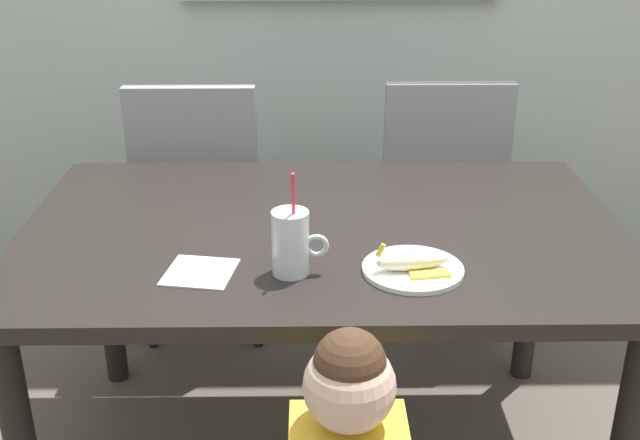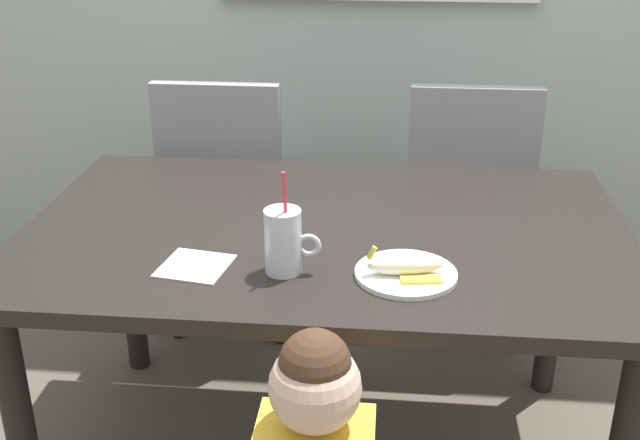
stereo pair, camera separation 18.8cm
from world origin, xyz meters
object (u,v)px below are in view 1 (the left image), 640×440
dining_chair_left (201,196)px  dining_chair_right (438,191)px  peeled_banana (414,262)px  snack_plate (413,269)px  milk_cup (291,246)px  paper_napkin (200,272)px  dining_table (322,257)px

dining_chair_left → dining_chair_right: 0.83m
peeled_banana → dining_chair_left: bearing=122.4°
dining_chair_left → snack_plate: dining_chair_left is taller
dining_chair_right → milk_cup: milk_cup is taller
dining_chair_left → milk_cup: bearing=109.5°
snack_plate → peeled_banana: peeled_banana is taller
dining_chair_left → snack_plate: (0.61, -0.95, 0.21)m
peeled_banana → paper_napkin: 0.48m
milk_cup → peeled_banana: (0.27, -0.01, -0.04)m
dining_chair_right → peeled_banana: 1.05m
dining_chair_left → dining_chair_right: (0.83, 0.03, 0.00)m
paper_napkin → milk_cup: bearing=-0.5°
dining_chair_left → peeled_banana: dining_chair_left is taller
paper_napkin → dining_chair_right: bearing=54.6°
milk_cup → peeled_banana: size_ratio=1.44×
dining_chair_left → paper_napkin: dining_chair_left is taller
dining_chair_left → peeled_banana: (0.61, -0.97, 0.23)m
dining_chair_right → snack_plate: (-0.22, -0.99, 0.21)m
peeled_banana → snack_plate: bearing=88.8°
dining_chair_left → paper_napkin: size_ratio=6.40×
dining_chair_left → milk_cup: (0.34, -0.96, 0.27)m
dining_table → dining_chair_right: size_ratio=1.60×
dining_chair_right → peeled_banana: dining_chair_right is taller
snack_plate → peeled_banana: size_ratio=1.32×
snack_plate → paper_napkin: size_ratio=1.53×
dining_table → paper_napkin: 0.39m
snack_plate → paper_napkin: (-0.48, -0.00, -0.00)m
dining_table → dining_chair_right: dining_chair_right is taller
dining_table → dining_chair_right: (0.42, 0.74, -0.11)m
dining_chair_right → peeled_banana: (-0.22, -1.00, 0.23)m
dining_table → snack_plate: size_ratio=6.68×
dining_chair_left → dining_table: bearing=120.5°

